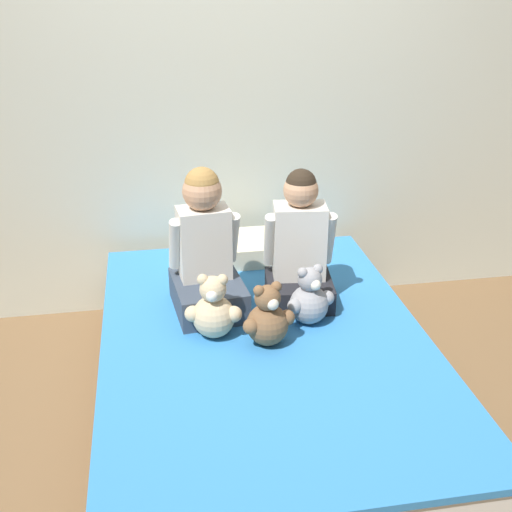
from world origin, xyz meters
The scene contains 9 objects.
ground_plane centered at (0.00, 0.00, 0.00)m, with size 14.00×14.00×0.00m, color brown.
wall_behind_bed centered at (0.00, 1.14, 1.25)m, with size 8.00×0.06×2.50m.
bed centered at (0.00, 0.00, 0.21)m, with size 1.42×2.03×0.42m.
child_on_left centered at (-0.22, 0.31, 0.69)m, with size 0.35×0.42×0.67m.
child_on_right centered at (0.22, 0.31, 0.69)m, with size 0.35×0.34×0.65m.
teddy_bear_held_by_left_child centered at (-0.22, 0.04, 0.54)m, with size 0.24×0.19×0.30m.
teddy_bear_held_by_right_child centered at (0.22, 0.09, 0.53)m, with size 0.23×0.18×0.28m.
teddy_bear_between_children centered at (0.00, -0.06, 0.54)m, with size 0.23×0.18×0.28m.
pillow_at_headboard centered at (0.00, 0.82, 0.47)m, with size 0.48×0.34×0.11m.
Camera 1 is at (-0.44, -2.35, 1.91)m, focal length 45.00 mm.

